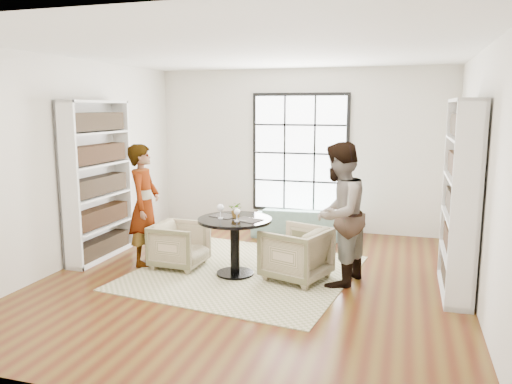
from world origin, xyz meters
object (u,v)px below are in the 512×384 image
(person_left, at_px, (144,205))
(wine_glass_left, at_px, (220,208))
(sofa, at_px, (304,222))
(armchair_right, at_px, (296,253))
(flower_centerpiece, at_px, (237,210))
(pedestal_table, at_px, (235,234))
(armchair_left, at_px, (180,245))
(person_right, at_px, (338,214))
(wine_glass_right, at_px, (237,212))

(person_left, relative_size, wine_glass_left, 8.84)
(sofa, bearing_deg, wine_glass_left, 70.18)
(sofa, xyz_separation_m, armchair_right, (0.36, -2.28, 0.10))
(flower_centerpiece, bearing_deg, wine_glass_left, -150.19)
(armchair_right, relative_size, person_left, 0.45)
(pedestal_table, relative_size, armchair_right, 1.27)
(armchair_left, xyz_separation_m, armchair_right, (1.73, -0.03, 0.03))
(sofa, distance_m, person_left, 3.02)
(sofa, xyz_separation_m, person_left, (-1.92, -2.24, 0.63))
(armchair_left, distance_m, wine_glass_left, 0.95)
(armchair_right, distance_m, person_right, 0.79)
(pedestal_table, height_order, sofa, pedestal_table)
(pedestal_table, distance_m, armchair_right, 0.87)
(armchair_left, bearing_deg, pedestal_table, -95.04)
(sofa, xyz_separation_m, wine_glass_right, (-0.40, -2.51, 0.67))
(armchair_right, distance_m, wine_glass_right, 0.98)
(person_right, bearing_deg, wine_glass_right, -65.41)
(person_left, distance_m, wine_glass_right, 1.55)
(person_left, bearing_deg, armchair_right, -100.59)
(armchair_left, xyz_separation_m, person_left, (-0.55, -0.00, 0.56))
(armchair_right, xyz_separation_m, wine_glass_left, (-1.03, -0.13, 0.59))
(armchair_left, distance_m, wine_glass_right, 1.17)
(pedestal_table, relative_size, flower_centerpiece, 4.61)
(sofa, distance_m, person_right, 2.54)
(sofa, distance_m, wine_glass_left, 2.59)
(sofa, relative_size, armchair_right, 2.27)
(flower_centerpiece, bearing_deg, pedestal_table, -96.06)
(wine_glass_left, bearing_deg, person_left, 172.44)
(sofa, xyz_separation_m, person_right, (0.91, -2.28, 0.67))
(pedestal_table, relative_size, wine_glass_left, 5.02)
(wine_glass_left, relative_size, flower_centerpiece, 0.92)
(wine_glass_right, distance_m, flower_centerpiece, 0.23)
(sofa, relative_size, wine_glass_right, 10.14)
(wine_glass_right, bearing_deg, pedestal_table, 118.55)
(pedestal_table, xyz_separation_m, person_left, (-1.44, 0.11, 0.31))
(person_left, bearing_deg, flower_centerpiece, -101.94)
(person_right, height_order, flower_centerpiece, person_right)
(sofa, bearing_deg, flower_centerpiece, 74.00)
(wine_glass_left, relative_size, wine_glass_right, 1.13)
(pedestal_table, distance_m, person_right, 1.44)
(wine_glass_right, bearing_deg, person_right, 10.08)
(wine_glass_right, xyz_separation_m, flower_centerpiece, (-0.08, 0.21, -0.02))
(pedestal_table, xyz_separation_m, sofa, (0.48, 2.35, -0.32))
(pedestal_table, xyz_separation_m, armchair_left, (-0.89, 0.11, -0.25))
(sofa, height_order, person_right, person_right)
(wine_glass_right, bearing_deg, wine_glass_left, 159.64)
(wine_glass_left, bearing_deg, flower_centerpiece, 29.81)
(armchair_left, xyz_separation_m, wine_glass_left, (0.70, -0.17, 0.62))
(person_right, relative_size, wine_glass_left, 9.28)
(armchair_right, bearing_deg, wine_glass_right, -54.16)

